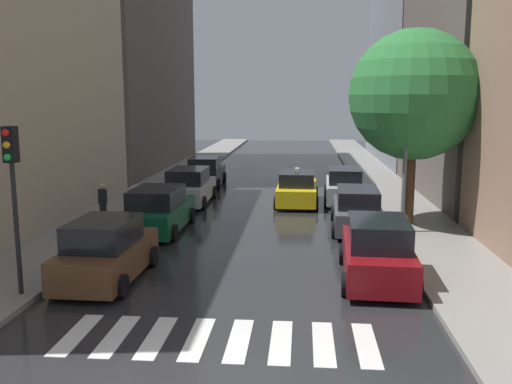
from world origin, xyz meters
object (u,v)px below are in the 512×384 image
object	(u,v)px
parked_car_left_second	(158,211)
parked_car_right_nearest	(377,252)
pedestrian_foreground	(103,202)
street_tree_right	(414,95)
traffic_light_left_corner	(12,173)
parked_car_right_third	(344,186)
taxi_midroad	(297,189)
parked_car_left_nearest	(106,252)
parked_car_left_fourth	(205,172)
lamp_post_right	(407,125)
parked_car_left_third	(189,187)
parked_car_right_second	(357,210)

from	to	relation	value
parked_car_left_second	parked_car_right_nearest	bearing A→B (deg)	-123.61
parked_car_left_second	pedestrian_foreground	bearing A→B (deg)	72.73
street_tree_right	traffic_light_left_corner	xyz separation A→B (m)	(-11.50, -9.14, -1.96)
parked_car_right_third	street_tree_right	size ratio (longest dim) A/B	0.62
street_tree_right	parked_car_right_nearest	bearing A→B (deg)	-107.42
parked_car_right_nearest	taxi_midroad	xyz separation A→B (m)	(-2.39, 11.40, -0.07)
parked_car_left_nearest	parked_car_left_fourth	xyz separation A→B (m)	(-0.21, 17.41, -0.03)
parked_car_left_nearest	lamp_post_right	xyz separation A→B (m)	(9.29, 6.09, 3.34)
parked_car_left_third	parked_car_right_third	bearing A→B (deg)	-82.70
parked_car_right_nearest	parked_car_left_second	bearing A→B (deg)	58.19
taxi_midroad	lamp_post_right	world-z (taller)	lamp_post_right
parked_car_left_fourth	lamp_post_right	distance (m)	15.15
parked_car_left_third	taxi_midroad	distance (m)	5.30
parked_car_left_second	traffic_light_left_corner	world-z (taller)	traffic_light_left_corner
parked_car_right_third	lamp_post_right	xyz separation A→B (m)	(1.70, -6.69, 3.37)
taxi_midroad	street_tree_right	bearing A→B (deg)	-134.21
street_tree_right	traffic_light_left_corner	world-z (taller)	street_tree_right
parked_car_left_second	parked_car_left_third	bearing A→B (deg)	0.51
parked_car_right_third	taxi_midroad	world-z (taller)	taxi_midroad
parked_car_left_fourth	parked_car_right_second	distance (m)	13.13
parked_car_right_third	traffic_light_left_corner	size ratio (longest dim) A/B	1.10
parked_car_left_nearest	pedestrian_foreground	xyz separation A→B (m)	(-2.55, 6.74, 0.13)
pedestrian_foreground	parked_car_right_third	bearing A→B (deg)	-0.98
parked_car_right_second	traffic_light_left_corner	size ratio (longest dim) A/B	1.09
taxi_midroad	traffic_light_left_corner	world-z (taller)	traffic_light_left_corner
street_tree_right	parked_car_right_third	bearing A→B (deg)	112.59
street_tree_right	lamp_post_right	distance (m)	1.85
parked_car_left_nearest	parked_car_right_second	size ratio (longest dim) A/B	0.90
parked_car_right_third	parked_car_right_nearest	bearing A→B (deg)	-177.53
pedestrian_foreground	street_tree_right	xyz separation A→B (m)	(12.34, 0.77, 4.28)
street_tree_right	traffic_light_left_corner	bearing A→B (deg)	-141.52
parked_car_right_nearest	pedestrian_foreground	bearing A→B (deg)	61.75
taxi_midroad	parked_car_right_second	bearing A→B (deg)	-154.05
parked_car_left_third	street_tree_right	size ratio (longest dim) A/B	0.60
parked_car_left_fourth	parked_car_right_third	bearing A→B (deg)	-121.66
pedestrian_foreground	street_tree_right	world-z (taller)	street_tree_right
parked_car_left_nearest	taxi_midroad	size ratio (longest dim) A/B	0.94
taxi_midroad	parked_car_left_fourth	bearing A→B (deg)	46.58
parked_car_right_second	lamp_post_right	bearing A→B (deg)	-113.97
parked_car_right_third	traffic_light_left_corner	distance (m)	17.33
parked_car_left_second	parked_car_left_fourth	distance (m)	11.48
parked_car_right_third	street_tree_right	bearing A→B (deg)	-155.16
parked_car_left_fourth	street_tree_right	bearing A→B (deg)	-135.70
parked_car_right_nearest	taxi_midroad	size ratio (longest dim) A/B	1.00
parked_car_left_second	parked_car_right_third	world-z (taller)	parked_car_left_second
parked_car_right_second	parked_car_left_fourth	bearing A→B (deg)	39.15
parked_car_left_second	lamp_post_right	distance (m)	9.94
parked_car_right_third	parked_car_left_nearest	bearing A→B (deg)	151.51
parked_car_right_second	traffic_light_left_corner	world-z (taller)	traffic_light_left_corner
parked_car_left_nearest	parked_car_right_second	bearing A→B (deg)	-46.91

